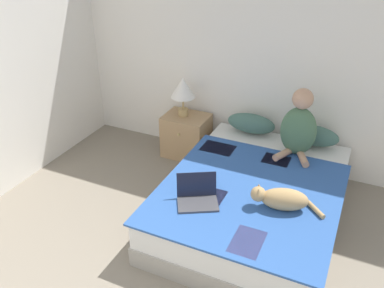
{
  "coord_description": "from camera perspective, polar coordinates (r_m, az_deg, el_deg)",
  "views": [
    {
      "loc": [
        1.16,
        -0.46,
        2.59
      ],
      "look_at": [
        -0.18,
        2.45,
        0.8
      ],
      "focal_mm": 38.0,
      "sensor_mm": 36.0,
      "label": 1
    }
  ],
  "objects": [
    {
      "name": "wall_back",
      "position": [
        4.58,
        9.2,
        12.13
      ],
      "size": [
        5.3,
        0.05,
        2.55
      ],
      "color": "white",
      "rests_on": "ground_plane"
    },
    {
      "name": "bed",
      "position": [
        3.98,
        8.69,
        -7.74
      ],
      "size": [
        1.57,
        2.1,
        0.45
      ],
      "color": "#9E998E",
      "rests_on": "ground_plane"
    },
    {
      "name": "pillow_near",
      "position": [
        4.64,
        8.28,
        2.88
      ],
      "size": [
        0.55,
        0.23,
        0.22
      ],
      "color": "#42665B",
      "rests_on": "bed"
    },
    {
      "name": "pillow_far",
      "position": [
        4.52,
        16.57,
        1.17
      ],
      "size": [
        0.55,
        0.23,
        0.22
      ],
      "color": "#42665B",
      "rests_on": "bed"
    },
    {
      "name": "person_sitting",
      "position": [
        4.21,
        14.76,
        2.35
      ],
      "size": [
        0.37,
        0.36,
        0.72
      ],
      "color": "#476B4C",
      "rests_on": "bed"
    },
    {
      "name": "cat_tabby",
      "position": [
        3.49,
        12.42,
        -7.5
      ],
      "size": [
        0.62,
        0.3,
        0.2
      ],
      "rotation": [
        0.0,
        0.0,
        -2.87
      ],
      "color": "tan",
      "rests_on": "bed"
    },
    {
      "name": "laptop_open",
      "position": [
        3.51,
        0.75,
        -7.44
      ],
      "size": [
        0.43,
        0.4,
        0.23
      ],
      "rotation": [
        0.0,
        0.0,
        0.51
      ],
      "color": "#424247",
      "rests_on": "bed"
    },
    {
      "name": "nightstand",
      "position": [
        4.96,
        -0.8,
        1.2
      ],
      "size": [
        0.53,
        0.43,
        0.52
      ],
      "color": "tan",
      "rests_on": "ground_plane"
    },
    {
      "name": "table_lamp",
      "position": [
        4.73,
        -1.27,
        7.71
      ],
      "size": [
        0.29,
        0.29,
        0.47
      ],
      "color": "tan",
      "rests_on": "nightstand"
    }
  ]
}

